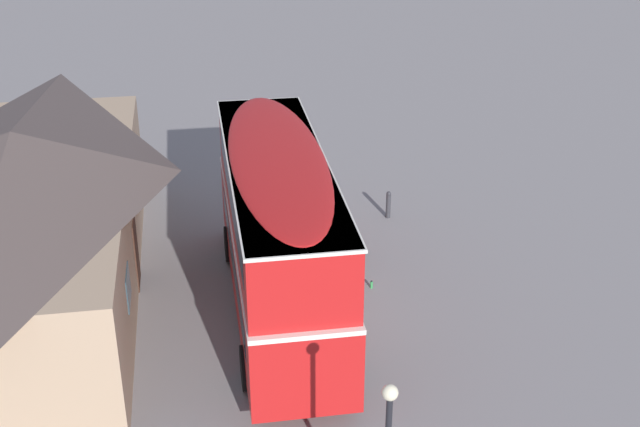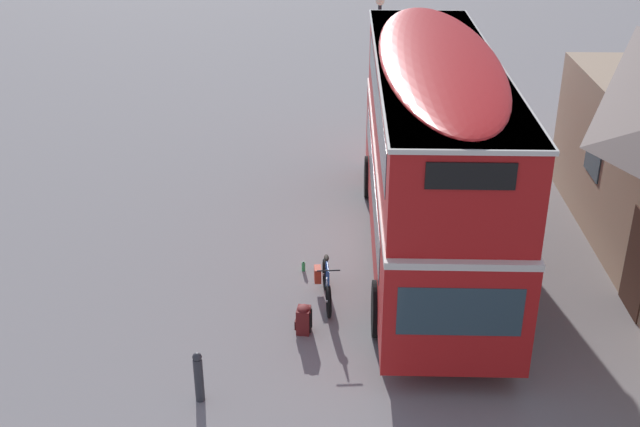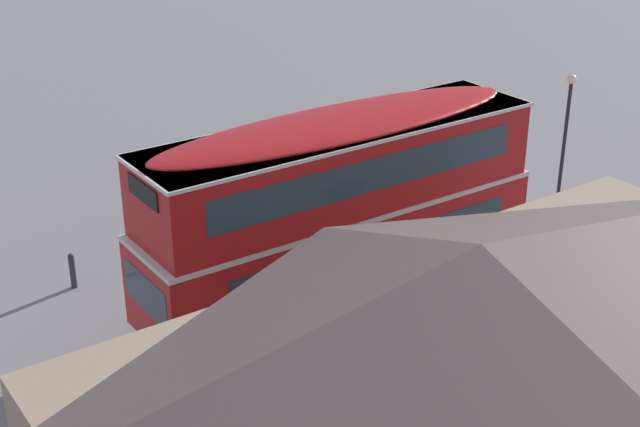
{
  "view_description": "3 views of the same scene",
  "coord_description": "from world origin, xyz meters",
  "px_view_note": "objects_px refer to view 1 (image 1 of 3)",
  "views": [
    {
      "loc": [
        -19.15,
        1.65,
        12.63
      ],
      "look_at": [
        1.96,
        -0.62,
        2.25
      ],
      "focal_mm": 46.9,
      "sensor_mm": 36.0,
      "label": 1
    },
    {
      "loc": [
        16.58,
        -0.44,
        8.82
      ],
      "look_at": [
        2.34,
        -1.63,
        1.85
      ],
      "focal_mm": 44.5,
      "sensor_mm": 36.0,
      "label": 2
    },
    {
      "loc": [
        11.21,
        17.13,
        11.3
      ],
      "look_at": [
        0.15,
        -0.83,
        1.68
      ],
      "focal_mm": 50.46,
      "sensor_mm": 36.0,
      "label": 3
    }
  ],
  "objects_px": {
    "backpack_on_ground": "(352,242)",
    "kerb_bollard": "(388,204)",
    "water_bottle_green_metal": "(371,285)",
    "double_decker_bus": "(279,227)",
    "touring_bicycle": "(346,258)"
  },
  "relations": [
    {
      "from": "double_decker_bus",
      "to": "kerb_bollard",
      "type": "bearing_deg",
      "value": -36.18
    },
    {
      "from": "backpack_on_ground",
      "to": "kerb_bollard",
      "type": "relative_size",
      "value": 0.6
    },
    {
      "from": "touring_bicycle",
      "to": "kerb_bollard",
      "type": "height_order",
      "value": "touring_bicycle"
    },
    {
      "from": "touring_bicycle",
      "to": "double_decker_bus",
      "type": "bearing_deg",
      "value": 135.13
    },
    {
      "from": "touring_bicycle",
      "to": "water_bottle_green_metal",
      "type": "relative_size",
      "value": 7.3
    },
    {
      "from": "backpack_on_ground",
      "to": "water_bottle_green_metal",
      "type": "xyz_separation_m",
      "value": [
        -2.35,
        -0.24,
        -0.19
      ]
    },
    {
      "from": "backpack_on_ground",
      "to": "water_bottle_green_metal",
      "type": "relative_size",
      "value": 2.44
    },
    {
      "from": "water_bottle_green_metal",
      "to": "backpack_on_ground",
      "type": "bearing_deg",
      "value": 5.94
    },
    {
      "from": "touring_bicycle",
      "to": "water_bottle_green_metal",
      "type": "xyz_separation_m",
      "value": [
        -1.17,
        -0.58,
        -0.26
      ]
    },
    {
      "from": "double_decker_bus",
      "to": "backpack_on_ground",
      "type": "xyz_separation_m",
      "value": [
        3.32,
        -2.46,
        -2.35
      ]
    },
    {
      "from": "touring_bicycle",
      "to": "kerb_bollard",
      "type": "xyz_separation_m",
      "value": [
        3.36,
        -1.89,
        0.13
      ]
    },
    {
      "from": "double_decker_bus",
      "to": "touring_bicycle",
      "type": "height_order",
      "value": "double_decker_bus"
    },
    {
      "from": "backpack_on_ground",
      "to": "kerb_bollard",
      "type": "height_order",
      "value": "kerb_bollard"
    },
    {
      "from": "backpack_on_ground",
      "to": "touring_bicycle",
      "type": "bearing_deg",
      "value": 164.14
    },
    {
      "from": "double_decker_bus",
      "to": "touring_bicycle",
      "type": "distance_m",
      "value": 3.77
    }
  ]
}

